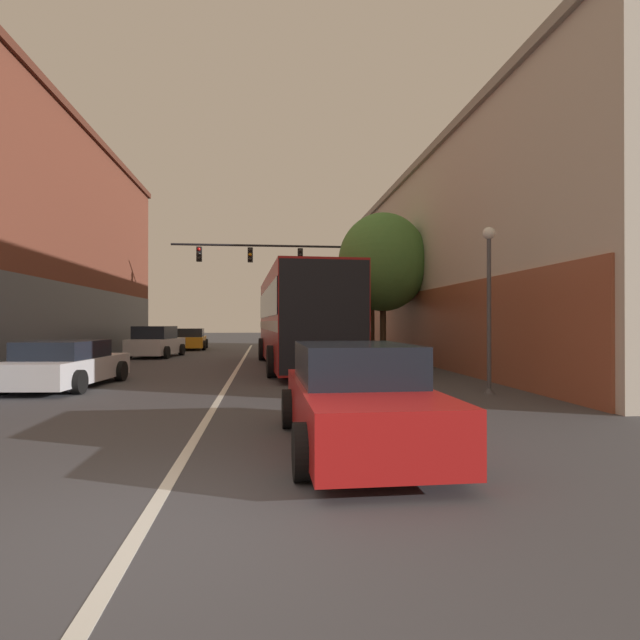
# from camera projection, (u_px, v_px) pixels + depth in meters

# --- Properties ---
(ground_plane) EXTENTS (160.00, 160.00, 0.00)m
(ground_plane) POSITION_uv_depth(u_px,v_px,m) (138.00, 533.00, 4.02)
(ground_plane) COLOR #424247
(lane_center_line) EXTENTS (0.14, 39.33, 0.01)m
(lane_center_line) POSITION_uv_depth(u_px,v_px,m) (236.00, 371.00, 17.60)
(lane_center_line) COLOR silver
(lane_center_line) RESTS_ON ground_plane
(building_right_storefront) EXTENTS (7.96, 25.86, 8.59)m
(building_right_storefront) POSITION_uv_depth(u_px,v_px,m) (497.00, 262.00, 22.18)
(building_right_storefront) COLOR beige
(building_right_storefront) RESTS_ON ground_plane
(bus) EXTENTS (3.28, 11.60, 3.48)m
(bus) POSITION_uv_depth(u_px,v_px,m) (300.00, 316.00, 19.07)
(bus) COLOR maroon
(bus) RESTS_ON ground_plane
(hatchback_foreground) EXTENTS (1.97, 4.35, 1.40)m
(hatchback_foreground) POSITION_uv_depth(u_px,v_px,m) (357.00, 398.00, 6.87)
(hatchback_foreground) COLOR red
(hatchback_foreground) RESTS_ON ground_plane
(parked_car_left_near) EXTENTS (2.40, 4.08, 1.52)m
(parked_car_left_near) POSITION_uv_depth(u_px,v_px,m) (156.00, 343.00, 24.56)
(parked_car_left_near) COLOR silver
(parked_car_left_near) RESTS_ON ground_plane
(parked_car_left_mid) EXTENTS (2.29, 4.43, 1.23)m
(parked_car_left_mid) POSITION_uv_depth(u_px,v_px,m) (67.00, 365.00, 13.08)
(parked_car_left_mid) COLOR silver
(parked_car_left_mid) RESTS_ON ground_plane
(parked_car_left_far) EXTENTS (2.40, 4.63, 1.33)m
(parked_car_left_far) POSITION_uv_depth(u_px,v_px,m) (189.00, 339.00, 31.60)
(parked_car_left_far) COLOR orange
(parked_car_left_far) RESTS_ON ground_plane
(traffic_signal_gantry) EXTENTS (10.06, 0.36, 6.22)m
(traffic_signal_gantry) POSITION_uv_depth(u_px,v_px,m) (292.00, 268.00, 27.49)
(traffic_signal_gantry) COLOR black
(traffic_signal_gantry) RESTS_ON ground_plane
(street_lamp) EXTENTS (0.30, 0.30, 3.99)m
(street_lamp) POSITION_uv_depth(u_px,v_px,m) (489.00, 300.00, 11.93)
(street_lamp) COLOR #47474C
(street_lamp) RESTS_ON ground_plane
(street_tree_near) EXTENTS (3.83, 3.44, 6.40)m
(street_tree_near) POSITION_uv_depth(u_px,v_px,m) (383.00, 262.00, 21.33)
(street_tree_near) COLOR #3D2D1E
(street_tree_near) RESTS_ON ground_plane
(street_tree_far) EXTENTS (2.89, 2.60, 5.72)m
(street_tree_far) POSITION_uv_depth(u_px,v_px,m) (372.00, 274.00, 24.52)
(street_tree_far) COLOR brown
(street_tree_far) RESTS_ON ground_plane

